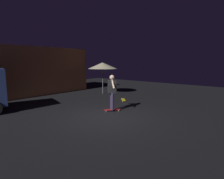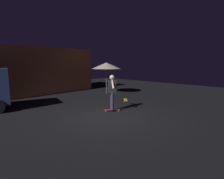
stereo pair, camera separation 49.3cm
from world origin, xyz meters
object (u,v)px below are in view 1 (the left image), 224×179
Objects in this scene: skateboard_ridden at (112,110)px; skateboard_spare at (123,100)px; skater at (112,90)px; patio_umbrella at (103,66)px.

skateboard_spare is at bearing 24.29° from skateboard_ridden.
skateboard_ridden is at bearing 26.57° from skater.
skateboard_ridden is (-3.36, -3.74, -2.02)m from patio_umbrella.
skateboard_spare is at bearing -111.19° from patio_umbrella.
skater reaches higher than skateboard_ridden.
skater is (-0.00, -0.00, 0.98)m from skateboard_ridden.
skater reaches higher than skateboard_spare.
patio_umbrella is 1.38× the size of skater.
patio_umbrella is at bearing 68.81° from skateboard_spare.
patio_umbrella is at bearing 48.10° from skater.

